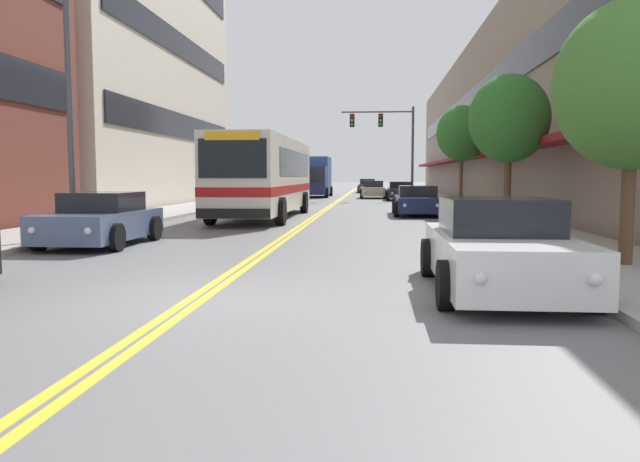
{
  "coord_description": "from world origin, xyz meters",
  "views": [
    {
      "loc": [
        2.52,
        -8.59,
        1.77
      ],
      "look_at": [
        0.21,
        17.81,
        -0.61
      ],
      "focal_mm": 35.0,
      "sensor_mm": 36.0,
      "label": 1
    }
  ],
  "objects_px": {
    "car_white_parked_right_foreground": "(499,249)",
    "car_charcoal_parked_right_mid": "(400,191)",
    "street_tree_right_near": "(633,85)",
    "street_tree_right_far": "(462,134)",
    "city_bus": "(265,174)",
    "fire_hydrant": "(481,214)",
    "traffic_signal_mast": "(389,134)",
    "street_lamp_left_near": "(77,46)",
    "car_red_parked_left_mid": "(265,194)",
    "street_tree_right_mid": "(509,119)",
    "car_dark_grey_moving_second": "(367,186)",
    "car_slate_blue_parked_left_far": "(101,221)",
    "box_truck": "(315,177)",
    "car_navy_parked_right_far": "(417,201)",
    "car_beige_moving_lead": "(373,190)"
  },
  "relations": [
    {
      "from": "box_truck",
      "to": "street_lamp_left_near",
      "type": "bearing_deg",
      "value": -94.33
    },
    {
      "from": "street_lamp_left_near",
      "to": "street_tree_right_far",
      "type": "bearing_deg",
      "value": 55.42
    },
    {
      "from": "street_lamp_left_near",
      "to": "box_truck",
      "type": "bearing_deg",
      "value": 85.67
    },
    {
      "from": "car_red_parked_left_mid",
      "to": "car_dark_grey_moving_second",
      "type": "bearing_deg",
      "value": 76.49
    },
    {
      "from": "car_white_parked_right_foreground",
      "to": "car_charcoal_parked_right_mid",
      "type": "distance_m",
      "value": 35.34
    },
    {
      "from": "fire_hydrant",
      "to": "traffic_signal_mast",
      "type": "bearing_deg",
      "value": 95.65
    },
    {
      "from": "car_white_parked_right_foreground",
      "to": "street_tree_right_far",
      "type": "bearing_deg",
      "value": 83.71
    },
    {
      "from": "street_tree_right_near",
      "to": "street_tree_right_far",
      "type": "distance_m",
      "value": 21.22
    },
    {
      "from": "car_dark_grey_moving_second",
      "to": "car_navy_parked_right_far",
      "type": "bearing_deg",
      "value": -85.8
    },
    {
      "from": "car_slate_blue_parked_left_far",
      "to": "car_dark_grey_moving_second",
      "type": "xyz_separation_m",
      "value": [
        6.15,
        48.68,
        0.02
      ]
    },
    {
      "from": "car_white_parked_right_foreground",
      "to": "car_dark_grey_moving_second",
      "type": "height_order",
      "value": "car_white_parked_right_foreground"
    },
    {
      "from": "car_slate_blue_parked_left_far",
      "to": "street_lamp_left_near",
      "type": "distance_m",
      "value": 4.5
    },
    {
      "from": "city_bus",
      "to": "street_tree_right_near",
      "type": "xyz_separation_m",
      "value": [
        9.19,
        -14.11,
        1.55
      ]
    },
    {
      "from": "car_beige_moving_lead",
      "to": "car_red_parked_left_mid",
      "type": "bearing_deg",
      "value": -123.65
    },
    {
      "from": "city_bus",
      "to": "street_lamp_left_near",
      "type": "distance_m",
      "value": 11.25
    },
    {
      "from": "car_red_parked_left_mid",
      "to": "car_navy_parked_right_far",
      "type": "height_order",
      "value": "car_red_parked_left_mid"
    },
    {
      "from": "box_truck",
      "to": "fire_hydrant",
      "type": "xyz_separation_m",
      "value": [
        8.3,
        -30.69,
        -1.12
      ]
    },
    {
      "from": "car_slate_blue_parked_left_far",
      "to": "fire_hydrant",
      "type": "xyz_separation_m",
      "value": [
        10.32,
        5.23,
        -0.1
      ]
    },
    {
      "from": "box_truck",
      "to": "street_tree_right_mid",
      "type": "xyz_separation_m",
      "value": [
        9.33,
        -29.61,
        2.0
      ]
    },
    {
      "from": "traffic_signal_mast",
      "to": "street_tree_right_mid",
      "type": "xyz_separation_m",
      "value": [
        3.49,
        -23.75,
        -1.05
      ]
    },
    {
      "from": "car_white_parked_right_foreground",
      "to": "street_tree_right_far",
      "type": "xyz_separation_m",
      "value": [
        2.58,
        23.43,
        3.26
      ]
    },
    {
      "from": "car_slate_blue_parked_left_far",
      "to": "street_tree_right_mid",
      "type": "relative_size",
      "value": 0.84
    },
    {
      "from": "car_red_parked_left_mid",
      "to": "car_dark_grey_moving_second",
      "type": "xyz_separation_m",
      "value": [
        6.1,
        25.37,
        0.02
      ]
    },
    {
      "from": "street_lamp_left_near",
      "to": "fire_hydrant",
      "type": "height_order",
      "value": "street_lamp_left_near"
    },
    {
      "from": "car_navy_parked_right_far",
      "to": "street_tree_right_near",
      "type": "height_order",
      "value": "street_tree_right_near"
    },
    {
      "from": "street_lamp_left_near",
      "to": "street_tree_right_mid",
      "type": "xyz_separation_m",
      "value": [
        12.02,
        5.9,
        -1.41
      ]
    },
    {
      "from": "street_lamp_left_near",
      "to": "street_tree_right_far",
      "type": "relative_size",
      "value": 1.65
    },
    {
      "from": "car_charcoal_parked_right_mid",
      "to": "street_tree_right_mid",
      "type": "bearing_deg",
      "value": -83.61
    },
    {
      "from": "traffic_signal_mast",
      "to": "car_dark_grey_moving_second",
      "type": "bearing_deg",
      "value": 95.25
    },
    {
      "from": "street_tree_right_mid",
      "to": "car_beige_moving_lead",
      "type": "bearing_deg",
      "value": 99.53
    },
    {
      "from": "car_charcoal_parked_right_mid",
      "to": "car_dark_grey_moving_second",
      "type": "distance_m",
      "value": 19.07
    },
    {
      "from": "car_slate_blue_parked_left_far",
      "to": "traffic_signal_mast",
      "type": "bearing_deg",
      "value": 75.34
    },
    {
      "from": "street_lamp_left_near",
      "to": "street_tree_right_far",
      "type": "distance_m",
      "value": 21.24
    },
    {
      "from": "car_beige_moving_lead",
      "to": "street_tree_right_mid",
      "type": "distance_m",
      "value": 27.66
    },
    {
      "from": "street_tree_right_near",
      "to": "fire_hydrant",
      "type": "relative_size",
      "value": 6.08
    },
    {
      "from": "car_dark_grey_moving_second",
      "to": "street_lamp_left_near",
      "type": "distance_m",
      "value": 48.94
    },
    {
      "from": "car_white_parked_right_foreground",
      "to": "traffic_signal_mast",
      "type": "xyz_separation_m",
      "value": [
        -0.92,
        35.62,
        4.03
      ]
    },
    {
      "from": "car_red_parked_left_mid",
      "to": "street_tree_right_mid",
      "type": "xyz_separation_m",
      "value": [
        11.29,
        -16.99,
        3.01
      ]
    },
    {
      "from": "box_truck",
      "to": "street_tree_right_far",
      "type": "relative_size",
      "value": 1.27
    },
    {
      "from": "car_navy_parked_right_far",
      "to": "car_beige_moving_lead",
      "type": "relative_size",
      "value": 1.13
    },
    {
      "from": "car_slate_blue_parked_left_far",
      "to": "traffic_signal_mast",
      "type": "xyz_separation_m",
      "value": [
        7.86,
        30.06,
        4.06
      ]
    },
    {
      "from": "car_navy_parked_right_far",
      "to": "street_tree_right_near",
      "type": "relative_size",
      "value": 1.0
    },
    {
      "from": "city_bus",
      "to": "street_tree_right_near",
      "type": "relative_size",
      "value": 2.51
    },
    {
      "from": "street_tree_right_far",
      "to": "fire_hydrant",
      "type": "relative_size",
      "value": 6.65
    },
    {
      "from": "street_lamp_left_near",
      "to": "car_charcoal_parked_right_mid",
      "type": "bearing_deg",
      "value": 72.27
    },
    {
      "from": "box_truck",
      "to": "car_navy_parked_right_far",
      "type": "bearing_deg",
      "value": -73.71
    },
    {
      "from": "street_tree_right_near",
      "to": "street_tree_right_mid",
      "type": "distance_m",
      "value": 9.66
    },
    {
      "from": "street_tree_right_near",
      "to": "box_truck",
      "type": "bearing_deg",
      "value": 103.58
    },
    {
      "from": "car_charcoal_parked_right_mid",
      "to": "car_beige_moving_lead",
      "type": "xyz_separation_m",
      "value": [
        -1.93,
        3.65,
        0.01
      ]
    },
    {
      "from": "car_slate_blue_parked_left_far",
      "to": "car_beige_moving_lead",
      "type": "height_order",
      "value": "car_beige_moving_lead"
    }
  ]
}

